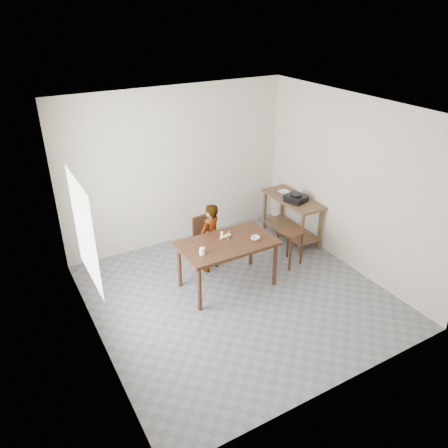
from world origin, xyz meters
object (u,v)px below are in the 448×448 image
dining_chair (209,241)px  prep_counter (291,219)px  dining_table (227,264)px  stool (289,247)px  child (210,238)px

dining_chair → prep_counter: bearing=-9.8°
dining_table → stool: 1.18m
dining_table → dining_chair: bearing=84.1°
child → dining_chair: (0.08, 0.21, -0.18)m
prep_counter → child: size_ratio=1.05×
prep_counter → dining_chair: (-1.64, 0.04, -0.01)m
dining_chair → stool: size_ratio=1.30×
stool → child: bearing=157.6°
dining_table → child: bearing=90.8°
stool → dining_chair: bearing=147.5°
child → dining_chair: child is taller
dining_table → prep_counter: size_ratio=1.17×
dining_table → child: (-0.01, 0.52, 0.19)m
prep_counter → stool: (-0.54, -0.67, -0.10)m
prep_counter → child: 1.74m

